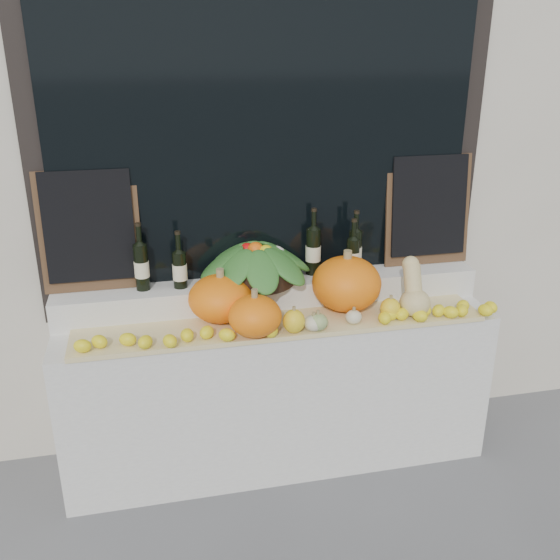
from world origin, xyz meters
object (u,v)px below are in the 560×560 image
object	(u,v)px
butternut_squash	(414,293)
produce_bowl	(256,262)
pumpkin_right	(346,284)
wine_bottle_tall	(313,251)
pumpkin_left	(221,298)

from	to	relation	value
butternut_squash	produce_bowl	world-z (taller)	produce_bowl
butternut_squash	produce_bowl	xyz separation A→B (m)	(-0.78, 0.30, 0.12)
pumpkin_right	butternut_squash	xyz separation A→B (m)	(0.32, -0.14, -0.03)
butternut_squash	wine_bottle_tall	world-z (taller)	wine_bottle_tall
pumpkin_right	butternut_squash	bearing A→B (deg)	-23.02
pumpkin_right	wine_bottle_tall	bearing A→B (deg)	121.11
pumpkin_right	wine_bottle_tall	size ratio (longest dim) A/B	0.99
pumpkin_right	produce_bowl	xyz separation A→B (m)	(-0.46, 0.16, 0.10)
pumpkin_left	butternut_squash	world-z (taller)	butternut_squash
produce_bowl	butternut_squash	bearing A→B (deg)	-21.20
pumpkin_right	produce_bowl	size ratio (longest dim) A/B	0.57
pumpkin_right	wine_bottle_tall	world-z (taller)	wine_bottle_tall
wine_bottle_tall	produce_bowl	bearing A→B (deg)	-172.08
pumpkin_left	produce_bowl	distance (m)	0.29
produce_bowl	pumpkin_left	bearing A→B (deg)	-143.28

